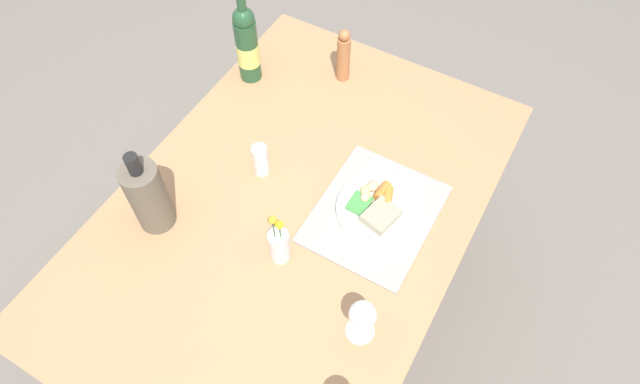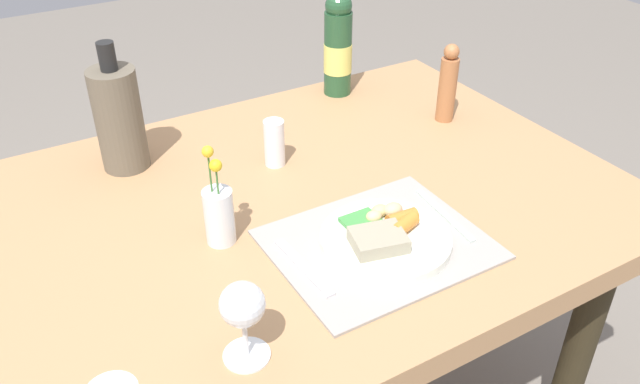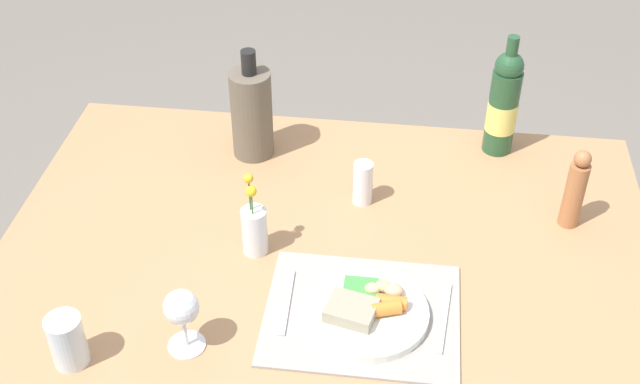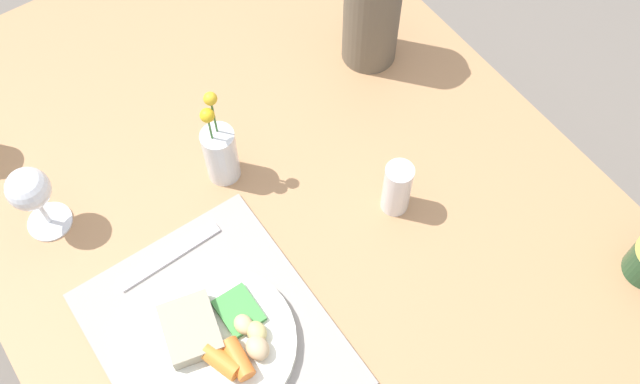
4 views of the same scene
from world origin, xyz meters
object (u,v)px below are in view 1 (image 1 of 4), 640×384
fork (347,253)px  knife (397,171)px  flower_vase (279,244)px  cooler_bottle (148,196)px  salt_shaker (261,160)px  wine_bottle (247,45)px  dining_table (294,223)px  pepper_mill (343,56)px  dinner_plate (379,208)px  wine_glass (362,316)px

fork → knife: size_ratio=0.94×
flower_vase → cooler_bottle: size_ratio=0.71×
salt_shaker → cooler_bottle: (-0.29, 0.16, 0.07)m
flower_vase → wine_bottle: bearing=40.2°
dining_table → wine_bottle: (0.39, 0.40, 0.22)m
cooler_bottle → pepper_mill: 0.78m
knife → salt_shaker: 0.41m
knife → salt_shaker: size_ratio=1.77×
dining_table → salt_shaker: bearing=66.3°
cooler_bottle → fork: bearing=-72.3°
fork → pepper_mill: (0.60, 0.33, 0.09)m
knife → cooler_bottle: (-0.48, 0.52, 0.11)m
dining_table → fork: bearing=-106.2°
flower_vase → wine_bottle: wine_bottle is taller
fork → salt_shaker: 0.38m
dinner_plate → dining_table: bearing=115.8°
dining_table → wine_glass: 0.45m
dining_table → dinner_plate: (0.11, -0.22, 0.11)m
fork → wine_glass: 0.24m
wine_bottle → dinner_plate: bearing=-114.2°
dinner_plate → cooler_bottle: 0.63m
wine_bottle → wine_glass: wine_bottle is taller
flower_vase → salt_shaker: (0.22, 0.20, -0.01)m
dining_table → pepper_mill: 0.58m
dinner_plate → wine_glass: (-0.34, -0.12, 0.08)m
dining_table → wine_glass: (-0.23, -0.34, 0.19)m
salt_shaker → wine_glass: (-0.30, -0.49, 0.05)m
knife → flower_vase: (-0.41, 0.16, 0.05)m
wine_bottle → cooler_bottle: bearing=-171.5°
fork → wine_bottle: bearing=51.6°
dinner_plate → flower_vase: 0.31m
dinner_plate → wine_glass: size_ratio=1.73×
pepper_mill → fork: bearing=-150.7°
salt_shaker → wine_bottle: wine_bottle is taller
dinner_plate → wine_bottle: bearing=65.8°
fork → flower_vase: 0.19m
knife → wine_bottle: bearing=83.6°
knife → salt_shaker: salt_shaker is taller
flower_vase → wine_glass: flower_vase is taller
fork → pepper_mill: pepper_mill is taller
cooler_bottle → wine_bottle: bearing=8.5°
knife → wine_bottle: wine_bottle is taller
dinner_plate → wine_bottle: 0.69m
dining_table → wine_glass: wine_glass is taller
knife → flower_vase: flower_vase is taller
salt_shaker → dining_table: bearing=-113.7°
flower_vase → wine_glass: size_ratio=1.45×
knife → wine_glass: size_ratio=1.35×
wine_bottle → dining_table: bearing=-133.8°
knife → cooler_bottle: 0.72m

